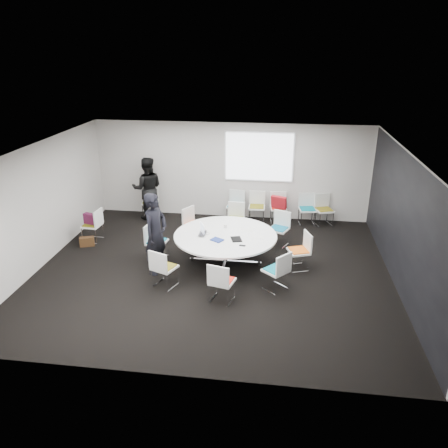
# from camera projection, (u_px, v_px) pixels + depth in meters

# --- Properties ---
(room_shell) EXTENTS (8.08, 7.08, 2.88)m
(room_shell) POSITION_uv_depth(u_px,v_px,m) (217.00, 214.00, 9.50)
(room_shell) COLOR black
(room_shell) RESTS_ON ground
(conference_table) EXTENTS (2.39, 2.39, 0.73)m
(conference_table) POSITION_uv_depth(u_px,v_px,m) (225.00, 241.00, 10.18)
(conference_table) COLOR silver
(conference_table) RESTS_ON ground
(projection_screen) EXTENTS (1.90, 0.03, 1.35)m
(projection_screen) POSITION_uv_depth(u_px,v_px,m) (259.00, 157.00, 12.41)
(projection_screen) COLOR white
(projection_screen) RESTS_ON room_shell
(chair_ring_a) EXTENTS (0.58, 0.58, 0.88)m
(chair_ring_a) POSITION_uv_depth(u_px,v_px,m) (299.00, 258.00, 10.02)
(chair_ring_a) COLOR silver
(chair_ring_a) RESTS_ON ground
(chair_ring_b) EXTENTS (0.60, 0.59, 0.88)m
(chair_ring_b) POSITION_uv_depth(u_px,v_px,m) (279.00, 235.00, 11.22)
(chair_ring_b) COLOR silver
(chair_ring_b) RESTS_ON ground
(chair_ring_c) EXTENTS (0.49, 0.48, 0.88)m
(chair_ring_c) POSITION_uv_depth(u_px,v_px,m) (235.00, 225.00, 11.83)
(chair_ring_c) COLOR silver
(chair_ring_c) RESTS_ON ground
(chair_ring_d) EXTENTS (0.62, 0.62, 0.88)m
(chair_ring_d) POSITION_uv_depth(u_px,v_px,m) (194.00, 230.00, 11.50)
(chair_ring_d) COLOR silver
(chair_ring_d) RESTS_ON ground
(chair_ring_e) EXTENTS (0.50, 0.51, 0.88)m
(chair_ring_e) POSITION_uv_depth(u_px,v_px,m) (157.00, 248.00, 10.49)
(chair_ring_e) COLOR silver
(chair_ring_e) RESTS_ON ground
(chair_ring_f) EXTENTS (0.60, 0.59, 0.88)m
(chair_ring_f) POSITION_uv_depth(u_px,v_px,m) (164.00, 275.00, 9.28)
(chair_ring_f) COLOR silver
(chair_ring_f) RESTS_ON ground
(chair_ring_g) EXTENTS (0.56, 0.55, 0.88)m
(chair_ring_g) POSITION_uv_depth(u_px,v_px,m) (222.00, 289.00, 8.74)
(chair_ring_g) COLOR silver
(chair_ring_g) RESTS_ON ground
(chair_ring_h) EXTENTS (0.64, 0.64, 0.88)m
(chair_ring_h) POSITION_uv_depth(u_px,v_px,m) (276.00, 278.00, 9.16)
(chair_ring_h) COLOR silver
(chair_ring_h) RESTS_ON ground
(chair_back_a) EXTENTS (0.52, 0.51, 0.88)m
(chair_back_a) POSITION_uv_depth(u_px,v_px,m) (235.00, 211.00, 12.82)
(chair_back_a) COLOR silver
(chair_back_a) RESTS_ON ground
(chair_back_b) EXTENTS (0.47, 0.46, 0.88)m
(chair_back_b) POSITION_uv_depth(u_px,v_px,m) (257.00, 213.00, 12.73)
(chair_back_b) COLOR silver
(chair_back_b) RESTS_ON ground
(chair_back_c) EXTENTS (0.51, 0.50, 0.88)m
(chair_back_c) POSITION_uv_depth(u_px,v_px,m) (278.00, 213.00, 12.67)
(chair_back_c) COLOR silver
(chair_back_c) RESTS_ON ground
(chair_back_d) EXTENTS (0.53, 0.52, 0.88)m
(chair_back_d) POSITION_uv_depth(u_px,v_px,m) (307.00, 215.00, 12.56)
(chair_back_d) COLOR silver
(chair_back_d) RESTS_ON ground
(chair_back_e) EXTENTS (0.58, 0.58, 0.88)m
(chair_back_e) POSITION_uv_depth(u_px,v_px,m) (323.00, 215.00, 12.51)
(chair_back_e) COLOR silver
(chair_back_e) RESTS_ON ground
(chair_spare_left) EXTENTS (0.48, 0.49, 0.88)m
(chair_spare_left) POSITION_uv_depth(u_px,v_px,m) (93.00, 231.00, 11.46)
(chair_spare_left) COLOR silver
(chair_spare_left) RESTS_ON ground
(chair_person_back) EXTENTS (0.51, 0.50, 0.88)m
(chair_person_back) POSITION_uv_depth(u_px,v_px,m) (151.00, 207.00, 13.13)
(chair_person_back) COLOR silver
(chair_person_back) RESTS_ON ground
(person_main) EXTENTS (0.65, 0.79, 1.87)m
(person_main) POSITION_uv_depth(u_px,v_px,m) (156.00, 234.00, 9.65)
(person_main) COLOR black
(person_main) RESTS_ON ground
(person_back) EXTENTS (1.04, 0.89, 1.85)m
(person_back) POSITION_uv_depth(u_px,v_px,m) (148.00, 188.00, 12.73)
(person_back) COLOR black
(person_back) RESTS_ON ground
(laptop) EXTENTS (0.24, 0.37, 0.03)m
(laptop) POSITION_uv_depth(u_px,v_px,m) (205.00, 234.00, 10.12)
(laptop) COLOR #333338
(laptop) RESTS_ON conference_table
(laptop_lid) EXTENTS (0.15, 0.28, 0.22)m
(laptop_lid) POSITION_uv_depth(u_px,v_px,m) (202.00, 228.00, 10.14)
(laptop_lid) COLOR silver
(laptop_lid) RESTS_ON conference_table
(notebook_black) EXTENTS (0.30, 0.35, 0.02)m
(notebook_black) POSITION_uv_depth(u_px,v_px,m) (236.00, 239.00, 9.85)
(notebook_black) COLOR black
(notebook_black) RESTS_ON conference_table
(tablet_folio) EXTENTS (0.33, 0.30, 0.03)m
(tablet_folio) POSITION_uv_depth(u_px,v_px,m) (217.00, 240.00, 9.81)
(tablet_folio) COLOR navy
(tablet_folio) RESTS_ON conference_table
(papers_right) EXTENTS (0.32, 0.24, 0.00)m
(papers_right) POSITION_uv_depth(u_px,v_px,m) (246.00, 230.00, 10.38)
(papers_right) COLOR white
(papers_right) RESTS_ON conference_table
(papers_front) EXTENTS (0.34, 0.27, 0.00)m
(papers_front) POSITION_uv_depth(u_px,v_px,m) (257.00, 237.00, 9.98)
(papers_front) COLOR white
(papers_front) RESTS_ON conference_table
(cup) EXTENTS (0.08, 0.08, 0.09)m
(cup) POSITION_uv_depth(u_px,v_px,m) (225.00, 226.00, 10.48)
(cup) COLOR white
(cup) RESTS_ON conference_table
(phone) EXTENTS (0.15, 0.09, 0.01)m
(phone) POSITION_uv_depth(u_px,v_px,m) (242.00, 246.00, 9.56)
(phone) COLOR black
(phone) RESTS_ON conference_table
(maroon_bag) EXTENTS (0.42, 0.24, 0.28)m
(maroon_bag) POSITION_uv_depth(u_px,v_px,m) (91.00, 219.00, 11.33)
(maroon_bag) COLOR #4E1433
(maroon_bag) RESTS_ON chair_spare_left
(brown_bag) EXTENTS (0.39, 0.27, 0.24)m
(brown_bag) POSITION_uv_depth(u_px,v_px,m) (87.00, 242.00, 11.22)
(brown_bag) COLOR #452B16
(brown_bag) RESTS_ON ground
(red_jacket) EXTENTS (0.47, 0.31, 0.36)m
(red_jacket) POSITION_uv_depth(u_px,v_px,m) (279.00, 202.00, 12.30)
(red_jacket) COLOR #A7141C
(red_jacket) RESTS_ON chair_back_c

